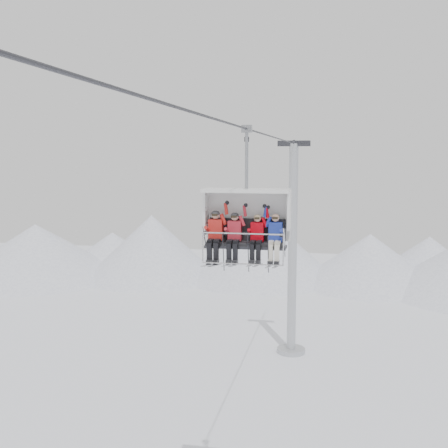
% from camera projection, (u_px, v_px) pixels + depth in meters
% --- Properties ---
extents(ridgeline, '(72.00, 21.00, 7.00)m').
position_uv_depth(ridgeline, '(291.00, 255.00, 55.46)').
color(ridgeline, white).
rests_on(ridgeline, ground).
extents(lift_tower_right, '(2.00, 1.80, 13.48)m').
position_uv_depth(lift_tower_right, '(292.00, 264.00, 35.28)').
color(lift_tower_right, '#A8ABAF').
rests_on(lift_tower_right, ground).
extents(haul_cable, '(0.06, 50.00, 0.06)m').
position_uv_depth(haul_cable, '(224.00, 122.00, 12.96)').
color(haul_cable, '#2E2F34').
rests_on(haul_cable, lift_tower_left).
extents(chairlift_carrier, '(2.55, 1.17, 3.98)m').
position_uv_depth(chairlift_carrier, '(247.00, 217.00, 16.69)').
color(chairlift_carrier, black).
rests_on(chairlift_carrier, haul_cable).
extents(skier_far_left, '(0.42, 1.69, 1.65)m').
position_uv_depth(skier_far_left, '(215.00, 234.00, 16.62)').
color(skier_far_left, red).
rests_on(skier_far_left, chairlift_carrier).
extents(skier_center_left, '(0.39, 1.69, 1.58)m').
position_uv_depth(skier_center_left, '(234.00, 235.00, 16.51)').
color(skier_center_left, '#B7212F').
rests_on(skier_center_left, chairlift_carrier).
extents(skier_center_right, '(0.38, 1.69, 1.52)m').
position_uv_depth(skier_center_right, '(257.00, 237.00, 16.37)').
color(skier_center_right, '#BB020E').
rests_on(skier_center_right, chairlift_carrier).
extents(skier_far_right, '(0.39, 1.69, 1.56)m').
position_uv_depth(skier_far_right, '(275.00, 237.00, 16.27)').
color(skier_far_right, '#1E329D').
rests_on(skier_far_right, chairlift_carrier).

